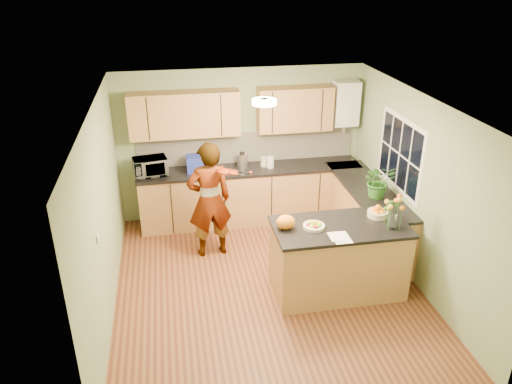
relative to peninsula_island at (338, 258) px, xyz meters
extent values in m
plane|color=#562A18|center=(-0.88, 0.23, -0.49)|extent=(4.50, 4.50, 0.00)
cube|color=silver|center=(-0.88, 0.23, 2.01)|extent=(4.00, 4.50, 0.02)
cube|color=gray|center=(-0.88, 2.48, 0.76)|extent=(4.00, 0.02, 2.50)
cube|color=gray|center=(-0.88, -2.02, 0.76)|extent=(4.00, 0.02, 2.50)
cube|color=gray|center=(-2.88, 0.23, 0.76)|extent=(0.02, 4.50, 2.50)
cube|color=gray|center=(1.12, 0.23, 0.76)|extent=(0.02, 4.50, 2.50)
cube|color=#B17E47|center=(-0.78, 2.18, -0.04)|extent=(3.60, 0.60, 0.90)
cube|color=black|center=(-0.78, 2.17, 0.43)|extent=(3.64, 0.62, 0.04)
cube|color=#B17E47|center=(0.82, 1.08, -0.04)|extent=(0.60, 2.20, 0.90)
cube|color=black|center=(0.81, 1.08, 0.43)|extent=(0.62, 2.24, 0.04)
cube|color=silver|center=(-0.78, 2.47, 0.71)|extent=(3.60, 0.02, 0.52)
cube|color=#B17E47|center=(-1.78, 2.31, 1.36)|extent=(1.70, 0.34, 0.70)
cube|color=#B17E47|center=(-0.03, 2.31, 1.36)|extent=(1.20, 0.34, 0.70)
cube|color=white|center=(0.82, 2.32, 1.41)|extent=(0.40, 0.30, 0.72)
cylinder|color=silver|center=(0.82, 2.32, 1.01)|extent=(0.06, 0.06, 0.20)
cube|color=white|center=(1.11, 0.83, 1.06)|extent=(0.01, 1.30, 1.05)
cube|color=black|center=(1.11, 0.83, 1.06)|extent=(0.01, 1.18, 0.92)
cube|color=white|center=(-2.87, -0.37, 0.81)|extent=(0.02, 0.09, 0.09)
cylinder|color=#FFEABF|center=(-0.88, 0.53, 1.97)|extent=(0.30, 0.30, 0.06)
cylinder|color=white|center=(-0.88, 0.53, 2.00)|extent=(0.10, 0.10, 0.02)
cube|color=#B17E47|center=(0.00, 0.00, -0.02)|extent=(1.66, 0.83, 0.93)
cube|color=black|center=(0.00, 0.00, 0.47)|extent=(1.70, 0.87, 0.04)
cylinder|color=beige|center=(-0.35, 0.00, 0.51)|extent=(0.27, 0.27, 0.04)
cylinder|color=beige|center=(0.55, 0.15, 0.52)|extent=(0.26, 0.26, 0.08)
cylinder|color=silver|center=(0.60, -0.18, 0.60)|extent=(0.11, 0.11, 0.22)
ellipsoid|color=orange|center=(-0.70, 0.05, 0.58)|extent=(0.28, 0.25, 0.18)
cube|color=white|center=(-0.10, -0.30, 0.49)|extent=(0.21, 0.29, 0.01)
imported|color=#E5A48C|center=(-1.54, 1.22, 0.39)|extent=(0.69, 0.50, 1.75)
imported|color=white|center=(-2.37, 2.17, 0.59)|extent=(0.56, 0.43, 0.28)
cube|color=#212F97|center=(-1.64, 2.18, 0.58)|extent=(0.33, 0.24, 0.27)
cylinder|color=silver|center=(-0.91, 2.21, 0.57)|extent=(0.17, 0.17, 0.24)
sphere|color=black|center=(-0.91, 2.21, 0.73)|extent=(0.09, 0.09, 0.09)
cylinder|color=beige|center=(-0.55, 2.21, 0.53)|extent=(0.11, 0.11, 0.16)
cylinder|color=white|center=(-0.46, 2.14, 0.54)|extent=(0.13, 0.13, 0.18)
imported|color=#2E6923|center=(0.82, 0.78, 0.70)|extent=(0.47, 0.41, 0.50)
camera|label=1|loc=(-2.03, -5.23, 3.51)|focal=35.00mm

